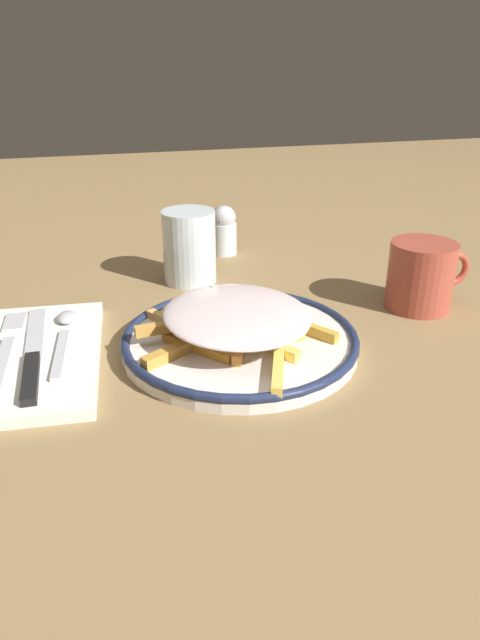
{
  "coord_description": "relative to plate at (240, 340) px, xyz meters",
  "views": [
    {
      "loc": [
        -0.15,
        -0.54,
        0.3
      ],
      "look_at": [
        0.0,
        0.0,
        0.03
      ],
      "focal_mm": 32.66,
      "sensor_mm": 36.0,
      "label": 1
    }
  ],
  "objects": [
    {
      "name": "water_glass",
      "position": [
        -0.01,
        0.21,
        0.04
      ],
      "size": [
        0.07,
        0.07,
        0.1
      ],
      "primitive_type": "cylinder",
      "color": "silver",
      "rests_on": "ground_plane"
    },
    {
      "name": "fries_heap",
      "position": [
        -0.01,
        -0.0,
        0.03
      ],
      "size": [
        0.21,
        0.25,
        0.04
      ],
      "color": "gold",
      "rests_on": "plate"
    },
    {
      "name": "coffee_mug",
      "position": [
        0.25,
        0.05,
        0.03
      ],
      "size": [
        0.11,
        0.08,
        0.08
      ],
      "color": "#A94635",
      "rests_on": "ground_plane"
    },
    {
      "name": "knife",
      "position": [
        -0.21,
        0.01,
        0.0
      ],
      "size": [
        0.02,
        0.21,
        0.01
      ],
      "color": "black",
      "rests_on": "napkin"
    },
    {
      "name": "ground_plane",
      "position": [
        0.0,
        0.0,
        -0.01
      ],
      "size": [
        2.6,
        2.6,
        0.0
      ],
      "primitive_type": "plane",
      "color": "olive"
    },
    {
      "name": "salt_shaker",
      "position": [
        0.06,
        0.32,
        0.03
      ],
      "size": [
        0.04,
        0.04,
        0.08
      ],
      "color": "silver",
      "rests_on": "ground_plane"
    },
    {
      "name": "spoon",
      "position": [
        -0.18,
        0.06,
        0.01
      ],
      "size": [
        0.03,
        0.15,
        0.01
      ],
      "color": "silver",
      "rests_on": "napkin"
    },
    {
      "name": "napkin",
      "position": [
        -0.21,
        0.03,
        -0.0
      ],
      "size": [
        0.15,
        0.25,
        0.01
      ],
      "primitive_type": "cube",
      "rotation": [
        0.0,
        0.0,
        -0.08
      ],
      "color": "white",
      "rests_on": "ground_plane"
    },
    {
      "name": "plate",
      "position": [
        0.0,
        0.0,
        0.0
      ],
      "size": [
        0.26,
        0.26,
        0.02
      ],
      "color": "white",
      "rests_on": "ground_plane"
    },
    {
      "name": "fork",
      "position": [
        -0.24,
        0.04,
        0.0
      ],
      "size": [
        0.02,
        0.18,
        0.01
      ],
      "color": "silver",
      "rests_on": "napkin"
    }
  ]
}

